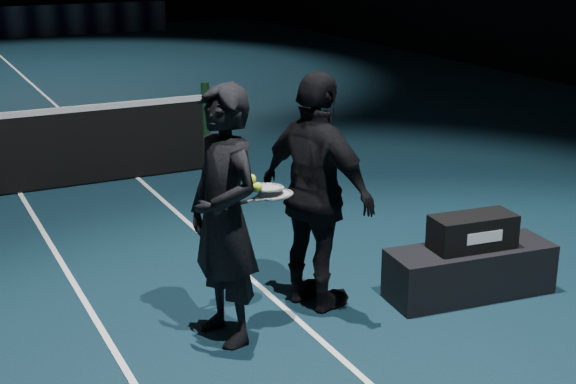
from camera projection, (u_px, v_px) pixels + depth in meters
name	position (u px, v px, depth m)	size (l,w,h in m)	color
net_post_right	(206.00, 126.00, 9.96)	(0.10, 0.10, 1.10)	black
player_bench	(470.00, 271.00, 6.51)	(1.37, 0.46, 0.41)	black
racket_bag	(473.00, 232.00, 6.40)	(0.69, 0.29, 0.27)	black
bag_signature	(485.00, 238.00, 6.28)	(0.32, 0.00, 0.09)	white
player_a	(224.00, 216.00, 5.60)	(0.68, 0.45, 1.87)	black
player_b	(317.00, 193.00, 6.10)	(1.09, 0.46, 1.87)	black
racket_lower	(275.00, 195.00, 5.84)	(0.68, 0.22, 0.03)	black
racket_upper	(266.00, 188.00, 5.83)	(0.68, 0.22, 0.03)	black
tennis_balls	(253.00, 184.00, 5.69)	(0.12, 0.10, 0.12)	#BFE630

